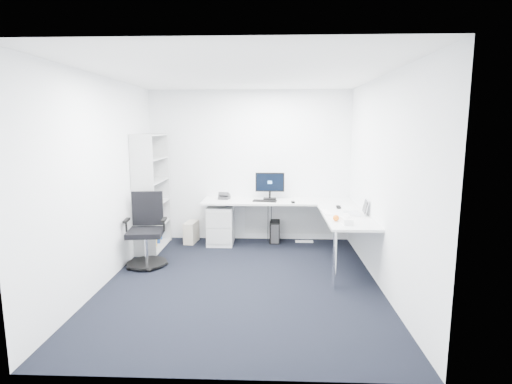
{
  "coord_description": "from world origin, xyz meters",
  "views": [
    {
      "loc": [
        0.39,
        -5.08,
        2.06
      ],
      "look_at": [
        0.15,
        1.05,
        1.05
      ],
      "focal_mm": 28.0,
      "sensor_mm": 36.0,
      "label": 1
    }
  ],
  "objects_px": {
    "l_desk": "(281,227)",
    "bookshelf": "(151,192)",
    "monitor": "(270,186)",
    "task_chair": "(145,231)",
    "laptop": "(352,206)"
  },
  "relations": [
    {
      "from": "monitor",
      "to": "laptop",
      "type": "xyz_separation_m",
      "value": [
        1.21,
        -1.15,
        -0.13
      ]
    },
    {
      "from": "l_desk",
      "to": "monitor",
      "type": "height_order",
      "value": "monitor"
    },
    {
      "from": "l_desk",
      "to": "bookshelf",
      "type": "relative_size",
      "value": 1.4
    },
    {
      "from": "monitor",
      "to": "laptop",
      "type": "bearing_deg",
      "value": -42.82
    },
    {
      "from": "monitor",
      "to": "bookshelf",
      "type": "bearing_deg",
      "value": -168.21
    },
    {
      "from": "l_desk",
      "to": "laptop",
      "type": "bearing_deg",
      "value": -34.79
    },
    {
      "from": "bookshelf",
      "to": "laptop",
      "type": "xyz_separation_m",
      "value": [
        3.2,
        -0.76,
        -0.07
      ]
    },
    {
      "from": "monitor",
      "to": "task_chair",
      "type": "bearing_deg",
      "value": -144.28
    },
    {
      "from": "monitor",
      "to": "laptop",
      "type": "height_order",
      "value": "monitor"
    },
    {
      "from": "bookshelf",
      "to": "monitor",
      "type": "height_order",
      "value": "bookshelf"
    },
    {
      "from": "bookshelf",
      "to": "monitor",
      "type": "distance_m",
      "value": 2.03
    },
    {
      "from": "laptop",
      "to": "l_desk",
      "type": "bearing_deg",
      "value": 150.17
    },
    {
      "from": "task_chair",
      "to": "monitor",
      "type": "bearing_deg",
      "value": 28.3
    },
    {
      "from": "bookshelf",
      "to": "monitor",
      "type": "relative_size",
      "value": 3.83
    },
    {
      "from": "l_desk",
      "to": "task_chair",
      "type": "xyz_separation_m",
      "value": [
        -2.01,
        -0.84,
        0.15
      ]
    }
  ]
}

